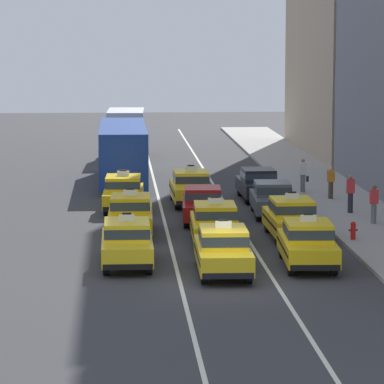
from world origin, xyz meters
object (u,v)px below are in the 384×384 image
Objects in this scene: taxi_left_second at (130,214)px; pedestrian_near_crosswalk at (351,193)px; bus_left_fourth at (123,151)px; taxi_center_nearest at (223,250)px; pedestrian_mid_block at (303,175)px; fire_hydrant at (353,230)px; box_truck_left_fifth at (126,132)px; taxi_right_nearest at (308,243)px; sedan_right_third at (272,198)px; pedestrian_by_storefront at (331,182)px; sedan_right_fourth at (258,183)px; taxi_left_nearest at (127,242)px; taxi_left_third at (123,192)px; taxi_center_fourth at (191,187)px; pedestrian_far_corner at (374,204)px; taxi_center_second at (215,223)px; sedan_center_third at (203,204)px; taxi_right_second at (291,218)px.

pedestrian_near_crosswalk is at bearing 22.50° from taxi_left_second.
bus_left_fourth is 2.44× the size of taxi_center_nearest.
pedestrian_mid_block is 2.36× the size of fire_hydrant.
fire_hydrant is (-1.25, -6.68, -0.49)m from pedestrian_near_crosswalk.
box_truck_left_fifth is at bearing 105.98° from fire_hydrant.
taxi_right_nearest is at bearing 19.37° from taxi_center_nearest.
pedestrian_by_storefront is at bearing 50.38° from sedan_right_third.
sedan_right_fourth is (-0.03, 4.96, 0.00)m from sedan_right_third.
taxi_left_nearest is at bearing -113.09° from sedan_right_fourth.
pedestrian_near_crosswalk is at bearing -48.94° from bus_left_fourth.
taxi_left_second is at bearing 111.20° from taxi_center_nearest.
taxi_left_third is at bearing -153.48° from pedestrian_mid_block.
taxi_center_fourth is 6.29× the size of fire_hydrant.
pedestrian_far_corner reaches higher than fire_hydrant.
pedestrian_near_crosswalk is at bearing 44.63° from taxi_center_second.
taxi_right_nearest is at bearing -47.82° from taxi_left_second.
fire_hydrant is (5.61, -5.32, -0.30)m from sedan_center_third.
sedan_right_fourth is 2.52× the size of pedestrian_mid_block.
taxi_left_second is 6.66m from taxi_right_second.
taxi_right_nearest and taxi_right_second have the same top height.
taxi_center_nearest is (3.11, -8.01, 0.00)m from taxi_left_second.
sedan_right_fourth is (3.46, 1.32, -0.03)m from taxi_center_fourth.
bus_left_fourth is 15.66m from pedestrian_near_crosswalk.
taxi_center_fourth is 6.68m from pedestrian_mid_block.
taxi_center_second reaches higher than sedan_center_third.
taxi_left_nearest is 0.99× the size of taxi_center_fourth.
taxi_center_nearest is at bearing -136.07° from fire_hydrant.
taxi_left_third is 4.97m from sedan_center_third.
pedestrian_near_crosswalk is (3.56, 5.58, 0.16)m from taxi_right_second.
taxi_left_third is at bearing 163.51° from sedan_right_third.
sedan_right_fourth is at bearing 90.17° from taxi_right_second.
bus_left_fourth is at bearing 131.06° from pedestrian_near_crosswalk.
box_truck_left_fifth is 1.54× the size of taxi_right_second.
taxi_center_nearest is at bearing -89.68° from taxi_center_fourth.
taxi_center_fourth is (-0.20, 5.20, 0.03)m from sedan_center_third.
taxi_center_nearest and taxi_right_second have the same top height.
taxi_right_nearest is at bearing -72.61° from sedan_center_third.
taxi_left_second is 1.00× the size of taxi_center_second.
taxi_left_second is 13.17m from pedestrian_by_storefront.
pedestrian_by_storefront is at bearing 70.75° from taxi_right_second.
taxi_left_second and taxi_center_second have the same top height.
sedan_right_fourth is at bearing -71.09° from box_truck_left_fifth.
sedan_right_third is at bearing 90.02° from taxi_right_second.
taxi_center_second is at bearing -112.93° from pedestrian_mid_block.
box_truck_left_fifth is 1.53× the size of taxi_center_nearest.
taxi_center_second is at bearing -68.27° from taxi_left_third.
taxi_left_nearest is 2.71× the size of pedestrian_far_corner.
taxi_right_second is 2.84× the size of pedestrian_by_storefront.
pedestrian_mid_block is at bearing 98.93° from pedestrian_near_crosswalk.
box_truck_left_fifth reaches higher than sedan_center_third.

